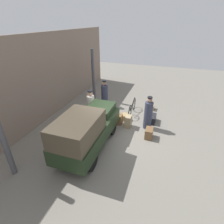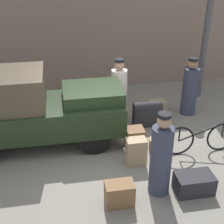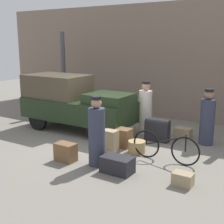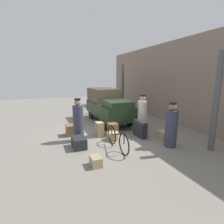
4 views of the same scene
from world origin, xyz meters
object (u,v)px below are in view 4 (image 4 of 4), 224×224
trunk_barrel_dark (140,128)px  trunk_wicker_pale (96,161)px  suitcase_tan_flat (163,135)px  bicycle (117,139)px  porter_standing_middle (142,115)px  trunk_umber_medium (70,130)px  truck (107,104)px  wicker_basket (113,136)px  suitcase_small_leather (79,142)px  trunk_large_brown (113,129)px  porter_lifting_near_truck (171,127)px  conductor_in_dark_uniform (78,122)px  suitcase_black_upright (99,129)px

trunk_barrel_dark → trunk_wicker_pale: size_ratio=1.76×
trunk_barrel_dark → suitcase_tan_flat: trunk_barrel_dark is taller
bicycle → porter_standing_middle: 2.54m
trunk_umber_medium → truck: bearing=125.2°
wicker_basket → suitcase_small_leather: size_ratio=0.65×
wicker_basket → trunk_large_brown: (-0.54, 0.22, 0.11)m
trunk_umber_medium → suitcase_tan_flat: size_ratio=1.05×
trunk_barrel_dark → porter_lifting_near_truck: bearing=19.8°
conductor_in_dark_uniform → trunk_large_brown: bearing=94.3°
truck → conductor_in_dark_uniform: bearing=-40.8°
truck → porter_standing_middle: size_ratio=2.26×
trunk_barrel_dark → trunk_large_brown: trunk_barrel_dark is taller
trunk_umber_medium → suitcase_tan_flat: (1.87, 3.60, -0.08)m
conductor_in_dark_uniform → porter_standing_middle: bearing=93.6°
suitcase_black_upright → trunk_wicker_pale: (2.45, -0.92, -0.17)m
wicker_basket → suitcase_black_upright: 0.77m
conductor_in_dark_uniform → trunk_wicker_pale: conductor_in_dark_uniform is taller
bicycle → trunk_umber_medium: bearing=-148.7°
trunk_large_brown → suitcase_tan_flat: bearing=58.1°
suitcase_black_upright → truck: bearing=151.9°
trunk_barrel_dark → suitcase_tan_flat: (0.55, 0.81, -0.23)m
trunk_wicker_pale → conductor_in_dark_uniform: bearing=-179.1°
porter_standing_middle → trunk_wicker_pale: size_ratio=4.09×
truck → trunk_large_brown: bearing=-15.0°
porter_standing_middle → suitcase_small_leather: porter_standing_middle is taller
truck → trunk_umber_medium: truck is taller
suitcase_small_leather → porter_standing_middle: bearing=105.2°
wicker_basket → trunk_barrel_dark: trunk_barrel_dark is taller
bicycle → trunk_barrel_dark: 1.70m
suitcase_tan_flat → wicker_basket: bearing=-106.3°
porter_lifting_near_truck → trunk_large_brown: porter_lifting_near_truck is taller
trunk_umber_medium → trunk_large_brown: trunk_large_brown is taller
bicycle → conductor_in_dark_uniform: conductor_in_dark_uniform is taller
suitcase_black_upright → suitcase_tan_flat: 2.74m
trunk_barrel_dark → suitcase_black_upright: (-0.71, -1.62, -0.06)m
wicker_basket → trunk_barrel_dark: size_ratio=0.63×
trunk_wicker_pale → suitcase_tan_flat: bearing=109.5°
truck → trunk_wicker_pale: 5.28m
wicker_basket → porter_lifting_near_truck: bearing=50.8°
truck → trunk_umber_medium: size_ratio=7.38×
conductor_in_dark_uniform → trunk_barrel_dark: 2.65m
wicker_basket → suitcase_black_upright: (-0.66, -0.36, 0.15)m
trunk_large_brown → bicycle: bearing=-16.1°
porter_standing_middle → porter_lifting_near_truck: 2.05m
bicycle → suitcase_black_upright: size_ratio=2.89×
trunk_umber_medium → suitcase_small_leather: trunk_umber_medium is taller
bicycle → trunk_umber_medium: size_ratio=3.37×
wicker_basket → conductor_in_dark_uniform: bearing=-108.0°
porter_standing_middle → porter_lifting_near_truck: (2.05, -0.02, -0.04)m
porter_standing_middle → trunk_wicker_pale: (2.41, -3.05, -0.66)m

